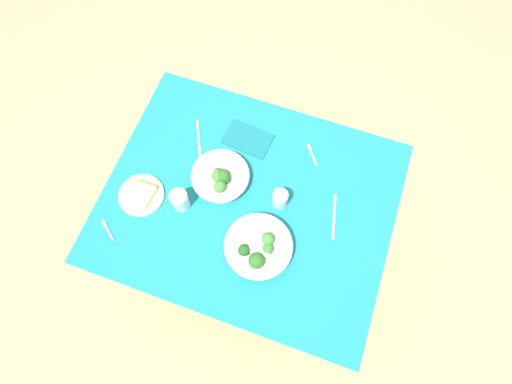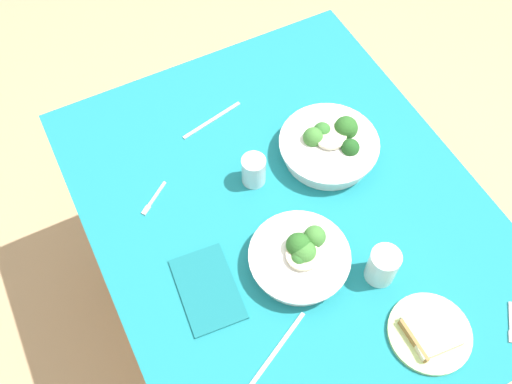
# 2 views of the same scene
# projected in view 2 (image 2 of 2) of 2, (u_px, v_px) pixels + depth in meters

# --- Properties ---
(ground_plane) EXTENTS (6.00, 6.00, 0.00)m
(ground_plane) POSITION_uv_depth(u_px,v_px,m) (279.00, 310.00, 2.15)
(ground_plane) COLOR tan
(dining_table) EXTENTS (1.22, 0.99, 0.75)m
(dining_table) POSITION_uv_depth(u_px,v_px,m) (287.00, 232.00, 1.61)
(dining_table) COLOR #197A84
(dining_table) RESTS_ON ground_plane
(broccoli_bowl_far) EXTENTS (0.27, 0.27, 0.10)m
(broccoli_bowl_far) POSITION_uv_depth(u_px,v_px,m) (329.00, 145.00, 1.57)
(broccoli_bowl_far) COLOR white
(broccoli_bowl_far) RESTS_ON dining_table
(broccoli_bowl_near) EXTENTS (0.25, 0.25, 0.10)m
(broccoli_bowl_near) POSITION_uv_depth(u_px,v_px,m) (300.00, 256.00, 1.40)
(broccoli_bowl_near) COLOR white
(broccoli_bowl_near) RESTS_ON dining_table
(bread_side_plate) EXTENTS (0.19, 0.19, 0.03)m
(bread_side_plate) POSITION_uv_depth(u_px,v_px,m) (430.00, 333.00, 1.32)
(bread_side_plate) COLOR #B7D684
(bread_side_plate) RESTS_ON dining_table
(water_glass_center) EXTENTS (0.07, 0.07, 0.09)m
(water_glass_center) POSITION_uv_depth(u_px,v_px,m) (254.00, 170.00, 1.52)
(water_glass_center) COLOR silver
(water_glass_center) RESTS_ON dining_table
(water_glass_side) EXTENTS (0.07, 0.07, 0.10)m
(water_glass_side) POSITION_uv_depth(u_px,v_px,m) (383.00, 266.00, 1.36)
(water_glass_side) COLOR silver
(water_glass_side) RESTS_ON dining_table
(fork_by_far_bowl) EXTENTS (0.07, 0.10, 0.00)m
(fork_by_far_bowl) POSITION_uv_depth(u_px,v_px,m) (153.00, 200.00, 1.52)
(fork_by_far_bowl) COLOR #B7B7BC
(fork_by_far_bowl) RESTS_ON dining_table
(fork_by_near_bowl) EXTENTS (0.09, 0.07, 0.00)m
(fork_by_near_bowl) POSITION_uv_depth(u_px,v_px,m) (511.00, 324.00, 1.34)
(fork_by_near_bowl) COLOR #B7B7BC
(fork_by_near_bowl) RESTS_ON dining_table
(table_knife_left) EXTENTS (0.10, 0.20, 0.00)m
(table_knife_left) POSITION_uv_depth(u_px,v_px,m) (277.00, 349.00, 1.31)
(table_knife_left) COLOR #B7B7BC
(table_knife_left) RESTS_ON dining_table
(table_knife_right) EXTENTS (0.05, 0.20, 0.00)m
(table_knife_right) POSITION_uv_depth(u_px,v_px,m) (212.00, 120.00, 1.66)
(table_knife_right) COLOR #B7B7BC
(table_knife_right) RESTS_ON dining_table
(napkin_folded_upper) EXTENTS (0.22, 0.15, 0.01)m
(napkin_folded_upper) POSITION_uv_depth(u_px,v_px,m) (208.00, 289.00, 1.39)
(napkin_folded_upper) COLOR #156870
(napkin_folded_upper) RESTS_ON dining_table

